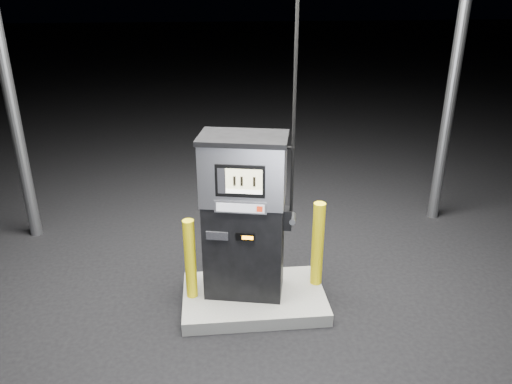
{
  "coord_description": "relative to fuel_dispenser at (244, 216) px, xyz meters",
  "views": [
    {
      "loc": [
        -0.44,
        -4.73,
        3.44
      ],
      "look_at": [
        0.02,
        0.0,
        1.39
      ],
      "focal_mm": 35.0,
      "sensor_mm": 36.0,
      "label": 1
    }
  ],
  "objects": [
    {
      "name": "pump_island",
      "position": [
        0.1,
        -0.07,
        -1.02
      ],
      "size": [
        1.6,
        1.0,
        0.15
      ],
      "primitive_type": "cube",
      "color": "#5F5E5A",
      "rests_on": "ground"
    },
    {
      "name": "fuel_dispenser",
      "position": [
        0.0,
        0.0,
        0.0
      ],
      "size": [
        1.06,
        0.72,
        3.81
      ],
      "rotation": [
        0.0,
        0.0,
        -0.21
      ],
      "color": "black",
      "rests_on": "pump_island"
    },
    {
      "name": "bollard_right",
      "position": [
        0.84,
        0.07,
        -0.43
      ],
      "size": [
        0.14,
        0.14,
        1.02
      ],
      "primitive_type": "cylinder",
      "rotation": [
        0.0,
        0.0,
        -0.0
      ],
      "color": "yellow",
      "rests_on": "pump_island"
    },
    {
      "name": "ground",
      "position": [
        0.1,
        -0.07,
        -1.09
      ],
      "size": [
        80.0,
        80.0,
        0.0
      ],
      "primitive_type": "plane",
      "color": "black",
      "rests_on": "ground"
    },
    {
      "name": "bollard_left",
      "position": [
        -0.6,
        -0.05,
        -0.47
      ],
      "size": [
        0.14,
        0.14,
        0.94
      ],
      "primitive_type": "cylinder",
      "rotation": [
        0.0,
        0.0,
        0.12
      ],
      "color": "yellow",
      "rests_on": "pump_island"
    }
  ]
}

